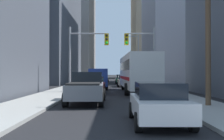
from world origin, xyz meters
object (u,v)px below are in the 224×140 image
Objects in this scene: sedan_beige at (124,81)px; pickup_truck_grey at (86,88)px; traffic_signal_near_right at (141,49)px; sedan_white at (158,103)px; sedan_maroon at (94,85)px; city_bus at (137,72)px; traffic_signal_near_left at (87,49)px; sedan_black at (103,79)px; sedan_green at (121,79)px; cargo_van_blue at (98,78)px.

pickup_truck_grey is at bearing -99.80° from sedan_beige.
pickup_truck_grey is 9.49m from traffic_signal_near_right.
sedan_maroon is (-3.25, 13.43, 0.00)m from sedan_white.
traffic_signal_near_left is (-4.64, -0.72, 2.11)m from city_bus.
traffic_signal_near_right reaches higher than pickup_truck_grey.
sedan_white is 37.13m from sedan_black.
sedan_green is (3.08, 20.13, 0.00)m from sedan_maroon.
city_bus is 2.74× the size of sedan_green.
traffic_signal_near_right reaches higher than sedan_beige.
city_bus is 2.73× the size of sedan_beige.
sedan_black is 23.11m from traffic_signal_near_right.
cargo_van_blue is at bearing -123.47° from sedan_beige.
traffic_signal_near_right reaches higher than sedan_white.
sedan_maroon is at bearing -98.69° from sedan_green.
pickup_truck_grey is 27.16m from sedan_green.
sedan_green is at bearing 93.53° from traffic_signal_near_right.
city_bus is 1.93× the size of traffic_signal_near_left.
pickup_truck_grey is 0.91× the size of traffic_signal_near_right.
traffic_signal_near_left reaches higher than pickup_truck_grey.
sedan_maroon is (-0.04, -6.84, -0.52)m from cargo_van_blue.
cargo_van_blue is at bearing 127.57° from city_bus.
sedan_maroon is 0.71× the size of traffic_signal_near_left.
cargo_van_blue reaches higher than pickup_truck_grey.
traffic_signal_near_left is at bearing 123.93° from sedan_maroon.
traffic_signal_near_left reaches higher than sedan_maroon.
sedan_maroon is at bearing -105.40° from sedan_beige.
sedan_beige is (3.20, 11.62, 0.00)m from sedan_maroon.
pickup_truck_grey reaches higher than sedan_green.
traffic_signal_near_left is (-3.93, -10.55, 3.26)m from sedan_beige.
sedan_green is 4.61m from sedan_black.
cargo_van_blue reaches higher than sedan_green.
pickup_truck_grey is 1.29× the size of sedan_green.
cargo_van_blue is at bearing 99.00° from sedan_white.
pickup_truck_grey is 18.75m from sedan_beige.
sedan_black is 0.70× the size of traffic_signal_near_right.
sedan_white is 1.00× the size of sedan_green.
sedan_beige and sedan_green have the same top height.
sedan_green is at bearing 90.29° from sedan_white.
cargo_van_blue is 20.52m from sedan_white.
city_bus reaches higher than pickup_truck_grey.
sedan_maroon is 0.71× the size of traffic_signal_near_right.
sedan_green is at bearing 92.62° from city_bus.
sedan_green is (-0.12, 8.51, 0.00)m from sedan_beige.
sedan_green is at bearing 77.12° from cargo_van_blue.
sedan_black is (-3.93, 21.77, -1.16)m from city_bus.
cargo_van_blue is at bearing -102.88° from sedan_green.
traffic_signal_near_left reaches higher than sedan_green.
sedan_maroon is 12.06m from sedan_beige.
traffic_signal_near_left reaches higher than sedan_beige.
cargo_van_blue is 0.88× the size of traffic_signal_near_left.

